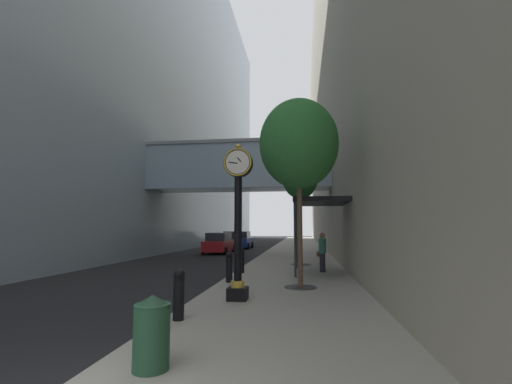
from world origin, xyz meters
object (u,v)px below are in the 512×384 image
street_tree_mid_near (300,180)px  trash_bin (152,331)px  bollard_nearest (179,293)px  car_red_near (219,243)px  bollard_third (229,266)px  pedestrian_walking (322,251)px  street_clock (238,212)px  street_tree_near (299,144)px  bollard_fourth (242,260)px  car_blue_mid (242,240)px  car_white_far (232,239)px

street_tree_mid_near → trash_bin: 15.12m
bollard_nearest → car_red_near: size_ratio=0.24×
bollard_third → street_tree_mid_near: street_tree_mid_near is taller
trash_bin → car_red_near: 24.29m
pedestrian_walking → street_clock: bearing=-112.6°
street_tree_near → pedestrian_walking: street_tree_near is taller
street_tree_mid_near → pedestrian_walking: bearing=-71.9°
street_clock → street_tree_near: (1.74, 2.27, 2.49)m
pedestrian_walking → car_red_near: pedestrian_walking is taller
bollard_fourth → street_tree_near: street_tree_near is taller
bollard_third → car_blue_mid: (-3.50, 22.52, 0.12)m
bollard_nearest → car_white_far: bearing=99.6°
street_tree_mid_near → trash_bin: size_ratio=5.57×
bollard_fourth → street_clock: bearing=-81.1°
pedestrian_walking → car_blue_mid: bearing=110.5°
bollard_nearest → bollard_fourth: 8.01m
car_blue_mid → car_white_far: size_ratio=1.02×
street_tree_mid_near → trash_bin: (-2.09, -14.40, -4.13)m
street_clock → bollard_fourth: street_clock is taller
street_tree_mid_near → car_white_far: street_tree_mid_near is taller
street_clock → street_tree_near: size_ratio=0.68×
bollard_third → car_red_near: size_ratio=0.24×
bollard_nearest → car_red_near: (-4.23, 21.19, 0.11)m
street_tree_mid_near → street_tree_near: bearing=-90.0°
trash_bin → pedestrian_walking: 11.83m
bollard_third → pedestrian_walking: 5.02m
bollard_nearest → car_blue_mid: 28.08m
trash_bin → pedestrian_walking: size_ratio=0.59×
bollard_fourth → street_tree_mid_near: (2.64, 3.77, 4.09)m
street_clock → pedestrian_walking: 7.24m
car_blue_mid → bollard_nearest: bearing=-82.8°
trash_bin → street_clock: bearing=85.9°
pedestrian_walking → car_white_far: 26.24m
bollard_fourth → pedestrian_walking: size_ratio=0.62×
street_clock → car_blue_mid: 26.04m
pedestrian_walking → car_white_far: bearing=110.7°
bollard_fourth → street_tree_near: (2.64, -3.48, 4.37)m
pedestrian_walking → bollard_third: bearing=-136.3°
street_tree_near → car_red_near: 18.52m
street_tree_near → car_blue_mid: bearing=104.7°
pedestrian_walking → car_red_near: (-7.85, 12.39, -0.26)m
street_clock → pedestrian_walking: street_clock is taller
pedestrian_walking → street_tree_near: bearing=-102.9°
car_red_near → car_blue_mid: 6.71m
car_white_far → bollard_fourth: bearing=-77.4°
bollard_fourth → car_red_near: size_ratio=0.24×
street_tree_mid_near → car_white_far: size_ratio=1.43×
car_blue_mid → car_white_far: bearing=111.5°
bollard_fourth → car_blue_mid: size_ratio=0.27×
bollard_nearest → street_tree_mid_near: (2.64, 11.78, 4.09)m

